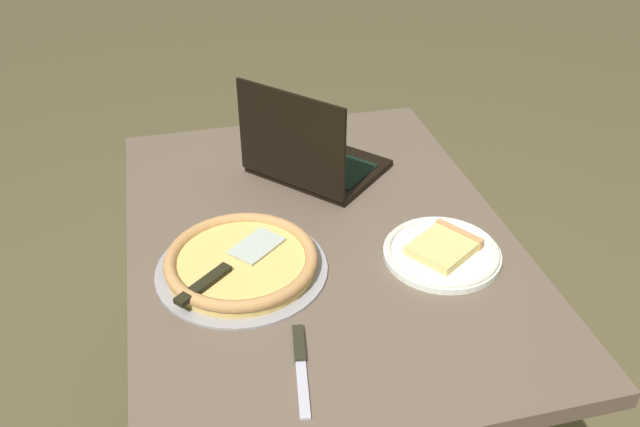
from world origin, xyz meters
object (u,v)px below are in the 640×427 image
Objects in this scene: laptop at (310,157)px; pizza_plate at (443,251)px; dining_table at (320,265)px; table_knife at (300,360)px; pizza_tray at (241,262)px.

laptop reaches higher than pizza_plate.
dining_table is 5.38× the size of table_knife.
dining_table is at bearing -8.11° from laptop.
laptop is at bearing -152.75° from pizza_plate.
pizza_plate is (0.14, 0.23, 0.10)m from dining_table.
laptop is at bearing 146.37° from pizza_tray.
pizza_tray is at bearing -166.87° from table_knife.
pizza_tray reaches higher than table_knife.
pizza_plate is at bearing 82.71° from pizza_tray.
pizza_tray is at bearing -33.63° from laptop.
pizza_tray is (0.09, -0.19, 0.11)m from dining_table.
laptop is 1.84× the size of table_knife.
laptop is 1.08× the size of pizza_tray.
table_knife is at bearing -18.66° from dining_table.
dining_table is 0.29m from laptop.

